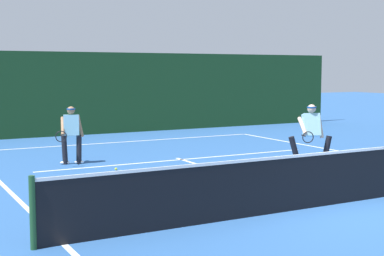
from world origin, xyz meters
The scene contains 11 objects.
ground_plane centered at (0.00, 0.00, 0.00)m, with size 80.00×80.00×0.00m, color #2B5896.
court_line_baseline_far centered at (0.00, 10.55, 0.00)m, with size 10.20×0.10×0.01m, color white.
court_line_sideline_left centered at (-5.10, 0.00, 0.00)m, with size 0.10×21.10×0.01m, color white.
court_line_service centered at (0.00, 6.11, 0.00)m, with size 8.31×0.10×0.01m, color white.
court_line_centre centered at (0.00, 3.20, 0.00)m, with size 0.10×6.40×0.01m, color white.
tennis_net centered at (0.00, 0.00, 0.52)m, with size 11.17×0.09×1.06m.
player_near centered at (2.34, 3.36, 0.91)m, with size 1.18×0.88×1.65m.
player_far centered at (-2.95, 6.85, 0.85)m, with size 0.89×0.86×1.56m.
tennis_ball centered at (-2.24, 5.40, 0.03)m, with size 0.07×0.07×0.07m, color #D1E033.
tennis_ball_extra centered at (-1.43, 2.97, 0.03)m, with size 0.07×0.07×0.07m, color #D1E033.
back_fence_windscreen centered at (0.00, 13.37, 1.61)m, with size 22.87×0.12×3.21m, color #193E1D.
Camera 1 is at (-7.28, -7.89, 2.53)m, focal length 52.82 mm.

